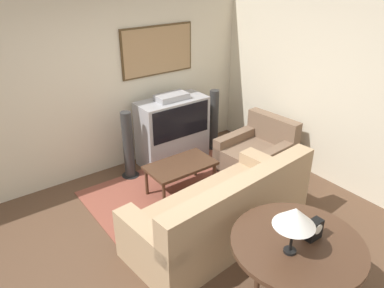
{
  "coord_description": "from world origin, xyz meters",
  "views": [
    {
      "loc": [
        -1.89,
        -2.84,
        3.01
      ],
      "look_at": [
        0.79,
        0.8,
        0.75
      ],
      "focal_mm": 35.0,
      "sensor_mm": 36.0,
      "label": 1
    }
  ],
  "objects_px": {
    "couch": "(222,214)",
    "speaker_tower_right": "(214,121)",
    "table_lamp": "(295,217)",
    "tv": "(173,130)",
    "armchair": "(257,154)",
    "mantel_clock": "(314,230)",
    "coffee_table": "(181,167)",
    "console_table": "(298,248)",
    "speaker_tower_left": "(128,147)"
  },
  "relations": [
    {
      "from": "table_lamp",
      "to": "speaker_tower_right",
      "type": "bearing_deg",
      "value": 61.18
    },
    {
      "from": "speaker_tower_left",
      "to": "speaker_tower_right",
      "type": "xyz_separation_m",
      "value": [
        1.63,
        0.0,
        0.0
      ]
    },
    {
      "from": "tv",
      "to": "speaker_tower_left",
      "type": "distance_m",
      "value": 0.82
    },
    {
      "from": "table_lamp",
      "to": "speaker_tower_left",
      "type": "relative_size",
      "value": 0.43
    },
    {
      "from": "speaker_tower_left",
      "to": "speaker_tower_right",
      "type": "bearing_deg",
      "value": 0.0
    },
    {
      "from": "table_lamp",
      "to": "speaker_tower_left",
      "type": "height_order",
      "value": "table_lamp"
    },
    {
      "from": "tv",
      "to": "table_lamp",
      "type": "xyz_separation_m",
      "value": [
        -0.86,
        -3.09,
        0.59
      ]
    },
    {
      "from": "mantel_clock",
      "to": "speaker_tower_left",
      "type": "distance_m",
      "value": 3.08
    },
    {
      "from": "table_lamp",
      "to": "speaker_tower_left",
      "type": "xyz_separation_m",
      "value": [
        0.05,
        3.05,
        -0.63
      ]
    },
    {
      "from": "couch",
      "to": "armchair",
      "type": "bearing_deg",
      "value": -154.19
    },
    {
      "from": "armchair",
      "to": "console_table",
      "type": "relative_size",
      "value": 0.88
    },
    {
      "from": "couch",
      "to": "coffee_table",
      "type": "bearing_deg",
      "value": -103.01
    },
    {
      "from": "tv",
      "to": "armchair",
      "type": "xyz_separation_m",
      "value": [
        0.89,
        -1.03,
        -0.28
      ]
    },
    {
      "from": "console_table",
      "to": "mantel_clock",
      "type": "height_order",
      "value": "mantel_clock"
    },
    {
      "from": "armchair",
      "to": "speaker_tower_right",
      "type": "xyz_separation_m",
      "value": [
        -0.07,
        0.99,
        0.24
      ]
    },
    {
      "from": "armchair",
      "to": "tv",
      "type": "bearing_deg",
      "value": -144.29
    },
    {
      "from": "coffee_table",
      "to": "mantel_clock",
      "type": "relative_size",
      "value": 5.07
    },
    {
      "from": "mantel_clock",
      "to": "tv",
      "type": "bearing_deg",
      "value": 79.72
    },
    {
      "from": "tv",
      "to": "speaker_tower_right",
      "type": "distance_m",
      "value": 0.82
    },
    {
      "from": "couch",
      "to": "speaker_tower_right",
      "type": "bearing_deg",
      "value": -132.01
    },
    {
      "from": "speaker_tower_left",
      "to": "tv",
      "type": "bearing_deg",
      "value": 2.95
    },
    {
      "from": "couch",
      "to": "speaker_tower_right",
      "type": "relative_size",
      "value": 2.21
    },
    {
      "from": "armchair",
      "to": "speaker_tower_left",
      "type": "relative_size",
      "value": 1.0
    },
    {
      "from": "couch",
      "to": "coffee_table",
      "type": "xyz_separation_m",
      "value": [
        0.15,
        1.06,
        0.08
      ]
    },
    {
      "from": "armchair",
      "to": "table_lamp",
      "type": "bearing_deg",
      "value": -45.5
    },
    {
      "from": "couch",
      "to": "table_lamp",
      "type": "relative_size",
      "value": 5.09
    },
    {
      "from": "console_table",
      "to": "table_lamp",
      "type": "relative_size",
      "value": 2.62
    },
    {
      "from": "couch",
      "to": "table_lamp",
      "type": "height_order",
      "value": "table_lamp"
    },
    {
      "from": "coffee_table",
      "to": "couch",
      "type": "bearing_deg",
      "value": -97.86
    },
    {
      "from": "tv",
      "to": "speaker_tower_right",
      "type": "height_order",
      "value": "tv"
    },
    {
      "from": "console_table",
      "to": "mantel_clock",
      "type": "distance_m",
      "value": 0.22
    },
    {
      "from": "armchair",
      "to": "speaker_tower_right",
      "type": "relative_size",
      "value": 1.0
    },
    {
      "from": "couch",
      "to": "console_table",
      "type": "relative_size",
      "value": 1.95
    },
    {
      "from": "console_table",
      "to": "coffee_table",
      "type": "bearing_deg",
      "value": 83.18
    },
    {
      "from": "speaker_tower_right",
      "to": "tv",
      "type": "bearing_deg",
      "value": 177.05
    },
    {
      "from": "console_table",
      "to": "mantel_clock",
      "type": "xyz_separation_m",
      "value": [
        0.14,
        -0.03,
        0.16
      ]
    },
    {
      "from": "speaker_tower_left",
      "to": "mantel_clock",
      "type": "bearing_deg",
      "value": -85.22
    },
    {
      "from": "couch",
      "to": "speaker_tower_right",
      "type": "height_order",
      "value": "speaker_tower_right"
    },
    {
      "from": "tv",
      "to": "table_lamp",
      "type": "bearing_deg",
      "value": -105.57
    },
    {
      "from": "mantel_clock",
      "to": "console_table",
      "type": "bearing_deg",
      "value": 166.45
    },
    {
      "from": "tv",
      "to": "mantel_clock",
      "type": "height_order",
      "value": "tv"
    },
    {
      "from": "speaker_tower_left",
      "to": "console_table",
      "type": "bearing_deg",
      "value": -87.89
    },
    {
      "from": "table_lamp",
      "to": "speaker_tower_left",
      "type": "bearing_deg",
      "value": 89.15
    },
    {
      "from": "couch",
      "to": "table_lamp",
      "type": "distance_m",
      "value": 1.45
    },
    {
      "from": "coffee_table",
      "to": "console_table",
      "type": "relative_size",
      "value": 0.79
    },
    {
      "from": "armchair",
      "to": "console_table",
      "type": "distance_m",
      "value": 2.62
    },
    {
      "from": "console_table",
      "to": "mantel_clock",
      "type": "relative_size",
      "value": 6.38
    },
    {
      "from": "mantel_clock",
      "to": "speaker_tower_right",
      "type": "distance_m",
      "value": 3.37
    },
    {
      "from": "mantel_clock",
      "to": "speaker_tower_right",
      "type": "xyz_separation_m",
      "value": [
        1.38,
        3.05,
        -0.36
      ]
    },
    {
      "from": "console_table",
      "to": "tv",
      "type": "bearing_deg",
      "value": 77.02
    }
  ]
}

